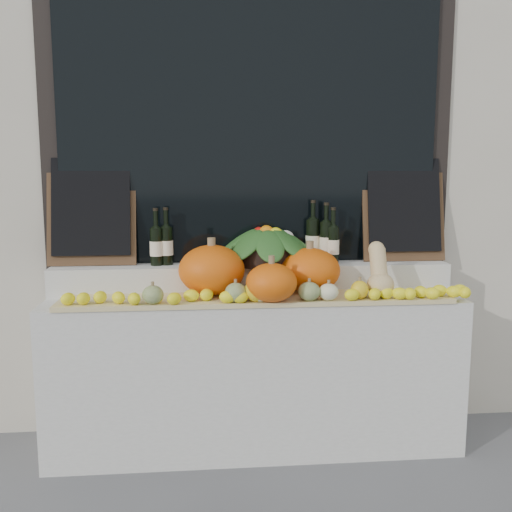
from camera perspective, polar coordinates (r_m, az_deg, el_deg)
The scene contains 18 objects.
storefront_facade at distance 3.91m, azimuth -1.14°, elevation 18.34°, with size 7.00×0.94×4.50m.
display_sill at distance 3.34m, azimuth -0.12°, elevation -11.44°, with size 2.30×0.55×0.88m, color silver.
rear_tier at distance 3.34m, azimuth -0.36°, elevation -2.15°, with size 2.30×0.25×0.16m, color silver.
straw_bedding at distance 3.09m, azimuth 0.09°, elevation -4.31°, with size 2.10×0.32×0.03m, color tan.
pumpkin_left at distance 3.12m, azimuth -4.45°, elevation -1.39°, with size 0.36×0.36×0.27m, color orange.
pumpkin_right at distance 3.20m, azimuth 5.39°, elevation -1.41°, with size 0.34×0.34×0.25m, color orange.
pumpkin_center at distance 2.95m, azimuth 1.56°, elevation -2.67°, with size 0.27×0.27×0.20m, color orange.
butternut_squash at distance 3.16m, azimuth 12.22°, elevation -1.72°, with size 0.15×0.21×0.29m.
decorative_gourds at distance 2.97m, azimuth 1.18°, elevation -3.59°, with size 1.18×0.12×0.15m.
lemon_heap at distance 2.97m, azimuth 0.29°, elevation -3.95°, with size 2.20×0.16×0.06m, color #FFF51A, non-canonical shape.
produce_bowl at distance 3.31m, azimuth 1.06°, elevation 1.11°, with size 0.61×0.61×0.24m.
wine_bottle_far_left at distance 3.32m, azimuth -9.93°, elevation 1.01°, with size 0.08×0.08×0.33m.
wine_bottle_near_left at distance 3.33m, azimuth -8.94°, elevation 1.09°, with size 0.08×0.08×0.33m.
wine_bottle_tall at distance 3.40m, azimuth 5.69°, elevation 1.58°, with size 0.08×0.08×0.37m.
wine_bottle_near_right at distance 3.38m, azimuth 7.00°, elevation 1.44°, with size 0.08×0.08×0.36m.
wine_bottle_far_right at distance 3.37m, azimuth 7.68°, elevation 1.18°, with size 0.08×0.08×0.33m.
chalkboard_left at distance 3.40m, azimuth -16.14°, elevation 4.50°, with size 0.50×0.14×0.61m.
chalkboard_right at distance 3.55m, azimuth 14.54°, elevation 4.72°, with size 0.50×0.14×0.61m.
Camera 1 is at (-0.29, -1.60, 1.58)m, focal length 40.00 mm.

